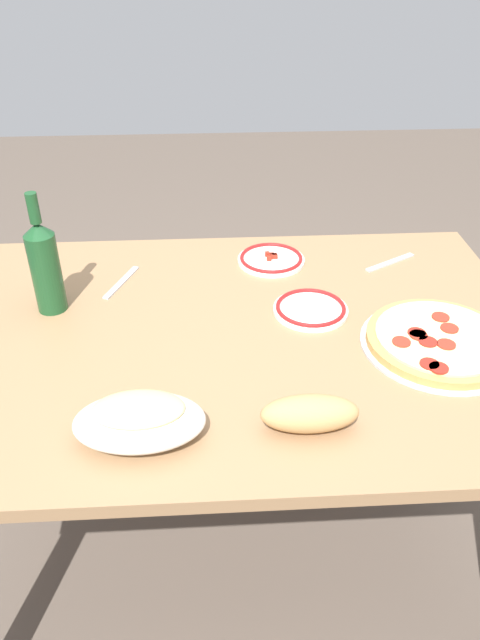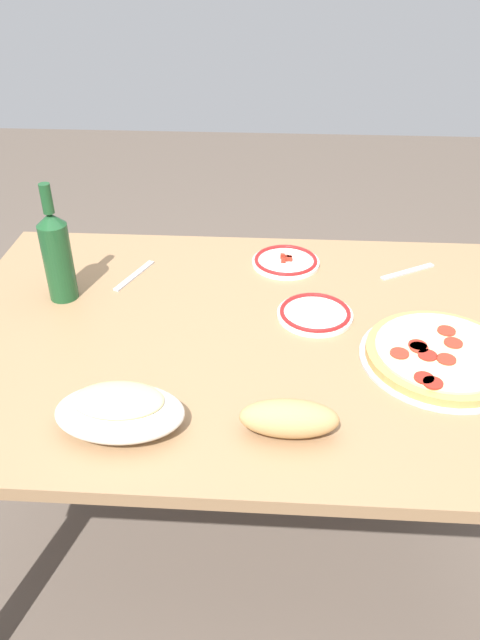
# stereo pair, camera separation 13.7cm
# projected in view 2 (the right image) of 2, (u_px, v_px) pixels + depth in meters

# --- Properties ---
(ground_plane) EXTENTS (8.00, 8.00, 0.00)m
(ground_plane) POSITION_uv_depth(u_px,v_px,m) (240.00, 535.00, 1.80)
(ground_plane) COLOR brown
(ground_plane) RESTS_ON ground
(dining_table) EXTENTS (1.37, 0.97, 0.74)m
(dining_table) POSITION_uv_depth(u_px,v_px,m) (240.00, 369.00, 1.45)
(dining_table) COLOR #93704C
(dining_table) RESTS_ON ground
(pepperoni_pizza) EXTENTS (0.34, 0.34, 0.03)m
(pepperoni_pizza) POSITION_uv_depth(u_px,v_px,m) (441.00, 355.00, 1.29)
(pepperoni_pizza) COLOR #B7B7BC
(pepperoni_pizza) RESTS_ON dining_table
(baked_pasta_dish) EXTENTS (0.24, 0.15, 0.08)m
(baked_pasta_dish) POSITION_uv_depth(u_px,v_px,m) (120.00, 410.00, 1.11)
(baked_pasta_dish) COLOR white
(baked_pasta_dish) RESTS_ON dining_table
(wine_bottle) EXTENTS (0.07, 0.07, 0.30)m
(wine_bottle) POSITION_uv_depth(u_px,v_px,m) (57.00, 254.00, 1.45)
(wine_bottle) COLOR #194723
(wine_bottle) RESTS_ON dining_table
(side_plate_near) EXTENTS (0.18, 0.18, 0.02)m
(side_plate_near) POSITION_uv_depth(u_px,v_px,m) (286.00, 261.00, 1.65)
(side_plate_near) COLOR white
(side_plate_near) RESTS_ON dining_table
(side_plate_far) EXTENTS (0.18, 0.18, 0.02)m
(side_plate_far) POSITION_uv_depth(u_px,v_px,m) (315.00, 314.00, 1.44)
(side_plate_far) COLOR white
(side_plate_far) RESTS_ON dining_table
(bread_loaf) EXTENTS (0.18, 0.08, 0.07)m
(bread_loaf) POSITION_uv_depth(u_px,v_px,m) (289.00, 418.00, 1.10)
(bread_loaf) COLOR tan
(bread_loaf) RESTS_ON dining_table
(fork_left) EXTENTS (0.15, 0.10, 0.00)m
(fork_left) POSITION_uv_depth(u_px,v_px,m) (408.00, 272.00, 1.62)
(fork_left) COLOR #B7B7BC
(fork_left) RESTS_ON dining_table
(fork_right) EXTENTS (0.08, 0.16, 0.00)m
(fork_right) POSITION_uv_depth(u_px,v_px,m) (134.00, 276.00, 1.60)
(fork_right) COLOR #B7B7BC
(fork_right) RESTS_ON dining_table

